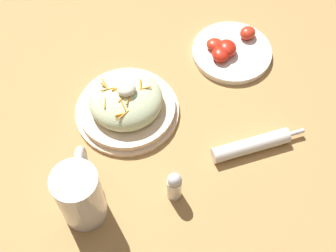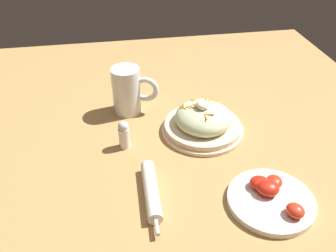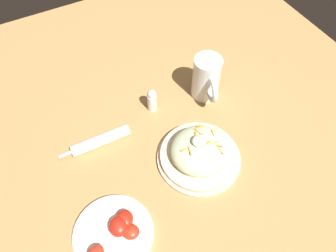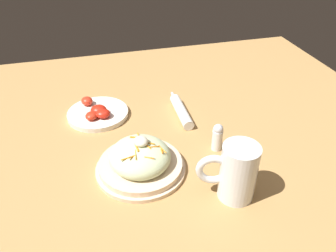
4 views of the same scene
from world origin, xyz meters
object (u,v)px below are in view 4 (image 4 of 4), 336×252
at_px(salt_shaker, 217,137).
at_px(napkin_roll, 181,111).
at_px(tomato_plate, 98,113).
at_px(salad_plate, 140,160).
at_px(beer_mug, 236,174).

bearing_deg(salt_shaker, napkin_roll, -166.29).
relative_size(tomato_plate, salt_shaker, 2.38).
height_order(tomato_plate, salt_shaker, salt_shaker).
distance_m(napkin_roll, salt_shaker, 0.19).
distance_m(salad_plate, salt_shaker, 0.22).
height_order(salad_plate, tomato_plate, salad_plate).
distance_m(beer_mug, salt_shaker, 0.17).
bearing_deg(tomato_plate, salad_plate, 16.47).
bearing_deg(napkin_roll, tomato_plate, -103.70).
distance_m(salad_plate, tomato_plate, 0.29).
height_order(napkin_roll, tomato_plate, tomato_plate).
bearing_deg(salt_shaker, beer_mug, -8.35).
xyz_separation_m(beer_mug, tomato_plate, (-0.41, -0.27, -0.05)).
relative_size(napkin_roll, tomato_plate, 1.08).
xyz_separation_m(salad_plate, napkin_roll, (-0.21, 0.17, -0.02)).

